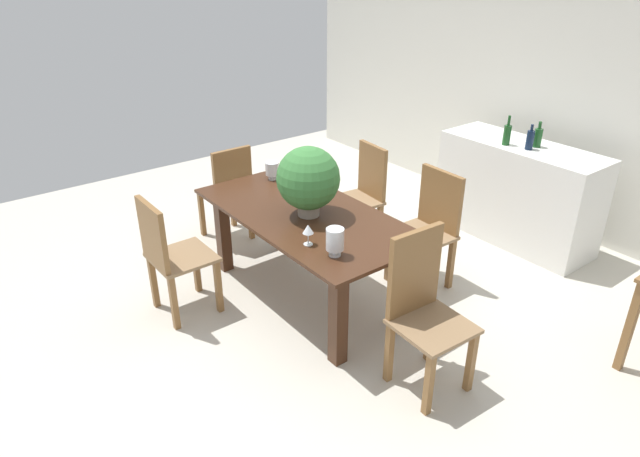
{
  "coord_description": "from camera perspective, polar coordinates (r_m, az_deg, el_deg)",
  "views": [
    {
      "loc": [
        3.11,
        -2.41,
        2.54
      ],
      "look_at": [
        0.09,
        -0.1,
        0.63
      ],
      "focal_mm": 31.63,
      "sensor_mm": 36.0,
      "label": 1
    }
  ],
  "objects": [
    {
      "name": "chair_far_right",
      "position": [
        4.63,
        11.13,
        0.6
      ],
      "size": [
        0.47,
        0.42,
        0.97
      ],
      "rotation": [
        0.0,
        0.0,
        -0.03
      ],
      "color": "brown",
      "rests_on": "ground"
    },
    {
      "name": "crystal_vase_center_near",
      "position": [
        4.53,
        -1.85,
        4.69
      ],
      "size": [
        0.1,
        0.1,
        0.17
      ],
      "color": "silver",
      "rests_on": "dining_table"
    },
    {
      "name": "dining_table",
      "position": [
        4.31,
        -1.39,
        -0.18
      ],
      "size": [
        1.86,
        0.93,
        0.74
      ],
      "color": "#422616",
      "rests_on": "ground"
    },
    {
      "name": "wine_bottle_amber",
      "position": [
        5.31,
        20.48,
        8.43
      ],
      "size": [
        0.07,
        0.07,
        0.22
      ],
      "color": "#0F1E38",
      "rests_on": "kitchen_counter"
    },
    {
      "name": "wine_bottle_dark",
      "position": [
        5.37,
        18.4,
        9.03
      ],
      "size": [
        0.07,
        0.07,
        0.27
      ],
      "color": "#194C1E",
      "rests_on": "kitchen_counter"
    },
    {
      "name": "chair_head_end",
      "position": [
        5.28,
        -9.23,
        3.9
      ],
      "size": [
        0.42,
        0.41,
        0.94
      ],
      "rotation": [
        0.0,
        0.0,
        -1.57
      ],
      "color": "brown",
      "rests_on": "ground"
    },
    {
      "name": "kitchen_counter",
      "position": [
        5.61,
        19.3,
        3.46
      ],
      "size": [
        1.49,
        0.55,
        0.94
      ],
      "primitive_type": "cube",
      "color": "white",
      "rests_on": "ground"
    },
    {
      "name": "crystal_vase_right",
      "position": [
        4.85,
        -4.86,
        6.01
      ],
      "size": [
        0.11,
        0.11,
        0.15
      ],
      "color": "silver",
      "rests_on": "dining_table"
    },
    {
      "name": "wine_bottle_clear",
      "position": [
        5.4,
        21.18,
        8.61
      ],
      "size": [
        0.07,
        0.07,
        0.23
      ],
      "color": "#194C1E",
      "rests_on": "kitchen_counter"
    },
    {
      "name": "back_wall",
      "position": [
        6.03,
        20.78,
        13.17
      ],
      "size": [
        6.4,
        0.1,
        2.6
      ],
      "primitive_type": "cube",
      "color": "silver",
      "rests_on": "ground"
    },
    {
      "name": "ground_plane",
      "position": [
        4.69,
        0.25,
        -6.1
      ],
      "size": [
        7.04,
        7.04,
        0.0
      ],
      "primitive_type": "plane",
      "color": "beige"
    },
    {
      "name": "flower_centerpiece",
      "position": [
        4.1,
        -1.2,
        5.02
      ],
      "size": [
        0.47,
        0.47,
        0.53
      ],
      "color": "gray",
      "rests_on": "dining_table"
    },
    {
      "name": "crystal_vase_left",
      "position": [
        3.61,
        1.53,
        -1.15
      ],
      "size": [
        0.12,
        0.12,
        0.19
      ],
      "color": "silver",
      "rests_on": "dining_table"
    },
    {
      "name": "wine_glass",
      "position": [
        3.74,
        -1.22,
        -0.14
      ],
      "size": [
        0.07,
        0.07,
        0.15
      ],
      "color": "silver",
      "rests_on": "dining_table"
    },
    {
      "name": "chair_far_left",
      "position": [
        5.16,
        4.35,
        3.7
      ],
      "size": [
        0.45,
        0.46,
        0.96
      ],
      "rotation": [
        0.0,
        0.0,
        -0.1
      ],
      "color": "brown",
      "rests_on": "ground"
    },
    {
      "name": "chair_foot_end",
      "position": [
        3.56,
        10.34,
        -7.5
      ],
      "size": [
        0.45,
        0.46,
        1.04
      ],
      "rotation": [
        0.0,
        0.0,
        1.52
      ],
      "color": "brown",
      "rests_on": "ground"
    },
    {
      "name": "chair_near_left",
      "position": [
        4.27,
        -15.01,
        -2.38
      ],
      "size": [
        0.44,
        0.44,
        0.95
      ],
      "rotation": [
        0.0,
        0.0,
        3.15
      ],
      "color": "brown",
      "rests_on": "ground"
    }
  ]
}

